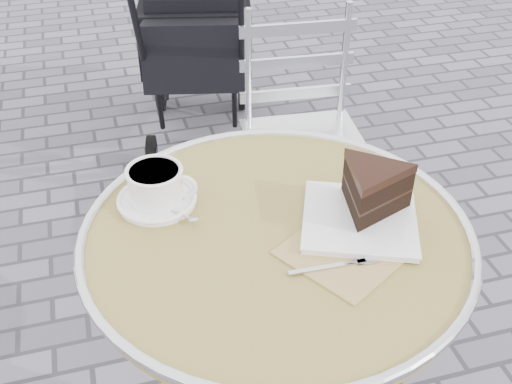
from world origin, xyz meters
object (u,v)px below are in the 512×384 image
object	(u,v)px
cappuccino_set	(157,188)
bistro_chair	(301,108)
baby_stroller	(196,43)
cake_plate_set	(369,196)
cafe_table	(275,297)

from	to	relation	value
cappuccino_set	bistro_chair	size ratio (longest dim) A/B	0.21
bistro_chair	baby_stroller	xyz separation A→B (m)	(-0.18, 0.79, -0.09)
cappuccino_set	cake_plate_set	distance (m)	0.40
cafe_table	cake_plate_set	world-z (taller)	cake_plate_set
cafe_table	cappuccino_set	world-z (taller)	cappuccino_set
cappuccino_set	cafe_table	bearing A→B (deg)	-15.06
cappuccino_set	cake_plate_set	world-z (taller)	cake_plate_set
cappuccino_set	baby_stroller	size ratio (longest dim) A/B	0.18
cafe_table	bistro_chair	distance (m)	0.89
cappuccino_set	bistro_chair	distance (m)	0.90
cafe_table	bistro_chair	world-z (taller)	bistro_chair
cafe_table	cake_plate_set	distance (m)	0.28
bistro_chair	cafe_table	bearing A→B (deg)	-107.01
cafe_table	baby_stroller	distance (m)	1.62
cake_plate_set	bistro_chair	bearing A→B (deg)	101.18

